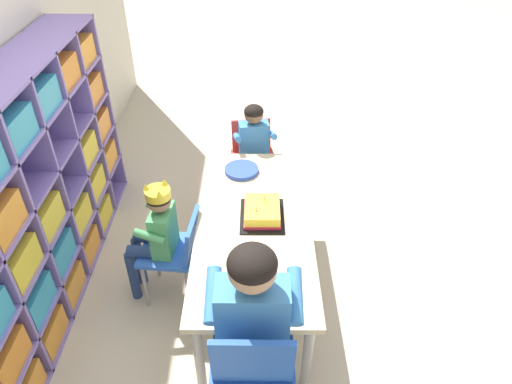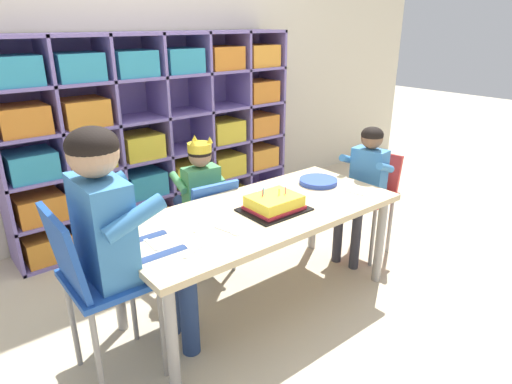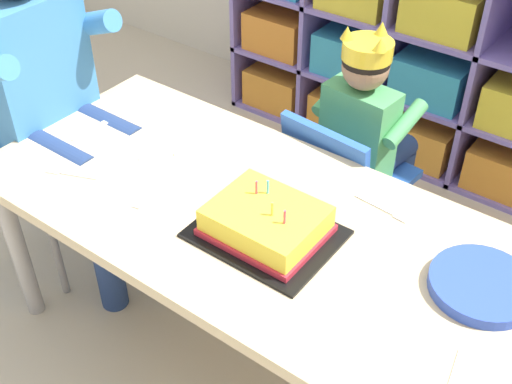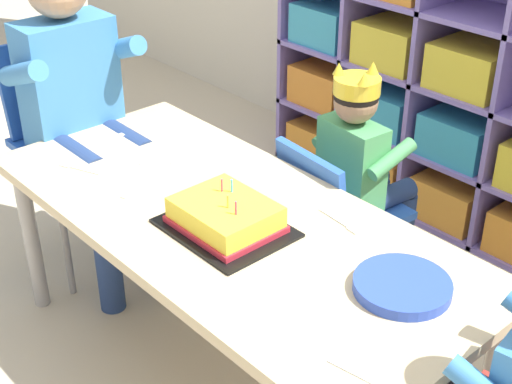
# 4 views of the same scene
# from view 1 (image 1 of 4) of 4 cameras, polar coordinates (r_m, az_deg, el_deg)

# --- Properties ---
(ground) EXTENTS (16.00, 16.00, 0.00)m
(ground) POSITION_cam_1_polar(r_m,az_deg,el_deg) (3.04, -0.23, -11.67)
(ground) COLOR beige
(storage_cubby_shelf) EXTENTS (2.11, 0.33, 1.38)m
(storage_cubby_shelf) POSITION_cam_1_polar(r_m,az_deg,el_deg) (2.92, -25.34, -0.94)
(storage_cubby_shelf) COLOR #7F6BB2
(storage_cubby_shelf) RESTS_ON ground
(activity_table) EXTENTS (1.47, 0.65, 0.55)m
(activity_table) POSITION_cam_1_polar(r_m,az_deg,el_deg) (2.69, -0.26, -4.63)
(activity_table) COLOR #D1B789
(activity_table) RESTS_ON ground
(classroom_chair_blue) EXTENTS (0.34, 0.37, 0.60)m
(classroom_chair_blue) POSITION_cam_1_polar(r_m,az_deg,el_deg) (2.80, -9.72, -6.92)
(classroom_chair_blue) COLOR blue
(classroom_chair_blue) RESTS_ON ground
(child_with_crown) EXTENTS (0.31, 0.31, 0.83)m
(child_with_crown) POSITION_cam_1_polar(r_m,az_deg,el_deg) (2.72, -12.17, -4.41)
(child_with_crown) COLOR #4C9E5B
(child_with_crown) RESTS_ON ground
(classroom_chair_adult_side) EXTENTS (0.36, 0.37, 0.80)m
(classroom_chair_adult_side) POSITION_cam_1_polar(r_m,az_deg,el_deg) (2.12, -0.29, -20.04)
(classroom_chair_adult_side) COLOR #1E4CA8
(classroom_chair_adult_side) RESTS_ON ground
(adult_helper_seated) EXTENTS (0.44, 0.41, 1.10)m
(adult_helper_seated) POSITION_cam_1_polar(r_m,az_deg,el_deg) (2.04, -0.25, -14.17)
(adult_helper_seated) COLOR #3D7FBC
(adult_helper_seated) RESTS_ON ground
(classroom_chair_guest_side) EXTENTS (0.35, 0.35, 0.66)m
(classroom_chair_guest_side) POSITION_cam_1_polar(r_m,az_deg,el_deg) (3.49, -0.37, 4.48)
(classroom_chair_guest_side) COLOR red
(classroom_chair_guest_side) RESTS_ON ground
(guest_at_table_side) EXTENTS (0.32, 0.32, 0.85)m
(guest_at_table_side) POSITION_cam_1_polar(r_m,az_deg,el_deg) (3.34, -0.13, 5.52)
(guest_at_table_side) COLOR #3D7FBC
(guest_at_table_side) RESTS_ON ground
(birthday_cake_on_tray) EXTENTS (0.32, 0.25, 0.11)m
(birthday_cake_on_tray) POSITION_cam_1_polar(r_m,az_deg,el_deg) (2.67, 0.76, -2.48)
(birthday_cake_on_tray) COLOR black
(birthday_cake_on_tray) RESTS_ON activity_table
(paper_plate_stack) EXTENTS (0.22, 0.22, 0.03)m
(paper_plate_stack) POSITION_cam_1_polar(r_m,az_deg,el_deg) (3.06, -1.79, 2.70)
(paper_plate_stack) COLOR blue
(paper_plate_stack) RESTS_ON activity_table
(paper_napkin_square) EXTENTS (0.14, 0.14, 0.00)m
(paper_napkin_square) POSITION_cam_1_polar(r_m,az_deg,el_deg) (3.14, 2.36, 3.47)
(paper_napkin_square) COLOR white
(paper_napkin_square) RESTS_ON activity_table
(fork_near_cake_tray) EXTENTS (0.14, 0.07, 0.00)m
(fork_near_cake_tray) POSITION_cam_1_polar(r_m,az_deg,el_deg) (2.30, 3.82, -11.69)
(fork_near_cake_tray) COLOR white
(fork_near_cake_tray) RESTS_ON activity_table
(fork_near_child_seat) EXTENTS (0.09, 0.11, 0.00)m
(fork_near_child_seat) POSITION_cam_1_polar(r_m,az_deg,el_deg) (2.40, -1.50, -9.11)
(fork_near_child_seat) COLOR white
(fork_near_child_seat) RESTS_ON activity_table
(fork_by_napkin) EXTENTS (0.02, 0.15, 0.00)m
(fork_by_napkin) POSITION_cam_1_polar(r_m,az_deg,el_deg) (2.23, -1.02, -13.78)
(fork_by_napkin) COLOR white
(fork_by_napkin) RESTS_ON activity_table
(fork_at_table_front_edge) EXTENTS (0.05, 0.14, 0.00)m
(fork_at_table_front_edge) POSITION_cam_1_polar(r_m,az_deg,el_deg) (2.45, 2.06, -7.82)
(fork_at_table_front_edge) COLOR white
(fork_at_table_front_edge) RESTS_ON activity_table
(fork_beside_plate_stack) EXTENTS (0.15, 0.03, 0.00)m
(fork_beside_plate_stack) POSITION_cam_1_polar(r_m,az_deg,el_deg) (2.84, -4.17, -0.70)
(fork_beside_plate_stack) COLOR white
(fork_beside_plate_stack) RESTS_ON activity_table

